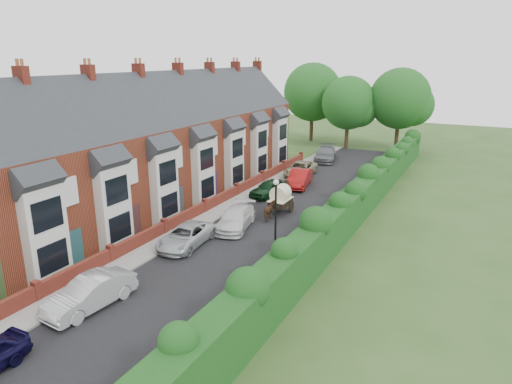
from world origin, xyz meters
TOP-DOWN VIEW (x-y plane):
  - ground at (0.00, 0.00)m, footprint 140.00×140.00m
  - road at (-0.50, 11.00)m, footprint 6.00×58.00m
  - pavement_hedge_side at (3.60, 11.00)m, footprint 2.20×58.00m
  - pavement_house_side at (-4.35, 11.00)m, footprint 1.70×58.00m
  - kerb_hedge_side at (2.55, 11.00)m, footprint 0.18×58.00m
  - kerb_house_side at (-3.55, 11.00)m, footprint 0.18×58.00m
  - hedge at (5.40, 11.00)m, footprint 2.10×58.00m
  - terrace_row at (-10.87, 9.98)m, footprint 9.05×40.50m
  - garden_wall_row at (-5.35, 10.00)m, footprint 0.35×40.35m
  - lamppost at (3.40, 4.00)m, footprint 0.32×0.32m
  - tree_far_left at (-2.65, 40.08)m, footprint 7.14×6.80m
  - tree_far_right at (3.39, 42.08)m, footprint 7.98×7.60m
  - tree_far_back at (-8.59, 43.08)m, footprint 8.40×8.00m
  - car_silver_a at (-2.55, -4.20)m, footprint 2.05×4.77m
  - car_silver_b at (-2.86, 3.99)m, footprint 2.62×4.93m
  - car_white at (-1.60, 8.22)m, footprint 3.06×5.24m
  - car_green at (-2.77, 16.20)m, footprint 2.55×4.46m
  - car_red at (-1.60, 20.18)m, footprint 2.49×4.99m
  - car_beige at (-2.94, 23.80)m, footprint 2.72×5.28m
  - car_grey at (-3.00, 31.67)m, footprint 3.44×5.87m
  - horse at (-0.09, 10.73)m, footprint 1.04×1.77m
  - horse_cart at (-0.09, 12.52)m, footprint 1.41×3.12m

SIDE VIEW (x-z plane):
  - ground at x=0.00m, z-range 0.00..0.00m
  - road at x=-0.50m, z-range 0.00..0.02m
  - pavement_hedge_side at x=3.60m, z-range 0.00..0.12m
  - pavement_house_side at x=-4.35m, z-range 0.00..0.12m
  - kerb_hedge_side at x=2.55m, z-range 0.00..0.13m
  - kerb_house_side at x=-3.55m, z-range 0.00..0.13m
  - garden_wall_row at x=-5.35m, z-range -0.09..1.01m
  - car_silver_b at x=-2.86m, z-range 0.00..1.32m
  - horse at x=-0.09m, z-range 0.00..1.40m
  - car_beige at x=-2.94m, z-range 0.00..1.42m
  - car_white at x=-1.60m, z-range 0.00..1.43m
  - car_green at x=-2.77m, z-range 0.00..1.43m
  - car_silver_a at x=-2.55m, z-range 0.00..1.53m
  - car_red at x=-1.60m, z-range 0.00..1.57m
  - car_grey at x=-3.00m, z-range 0.00..1.60m
  - horse_cart at x=-0.09m, z-range 0.16..2.41m
  - hedge at x=5.40m, z-range 0.18..3.03m
  - lamppost at x=3.40m, z-range 0.72..5.88m
  - terrace_row at x=-10.87m, z-range -1.28..10.22m
  - tree_far_left at x=-2.65m, z-range 1.07..10.36m
  - tree_far_right at x=3.39m, z-range 1.16..11.47m
  - tree_far_back at x=-8.59m, z-range 1.21..12.03m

